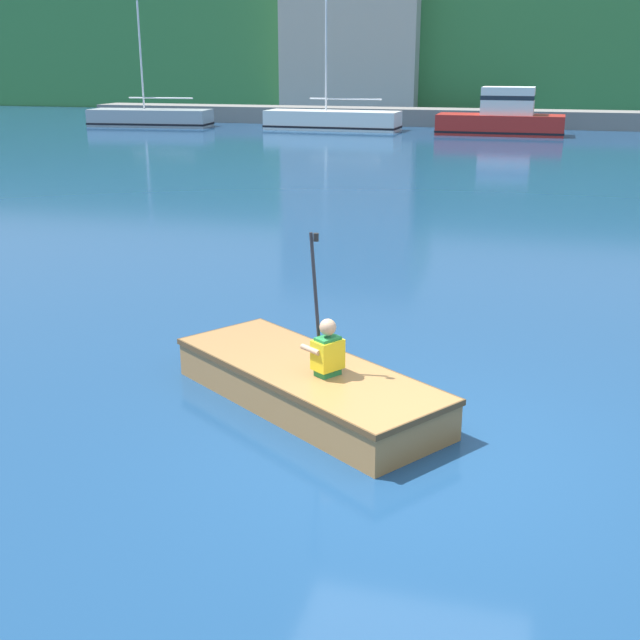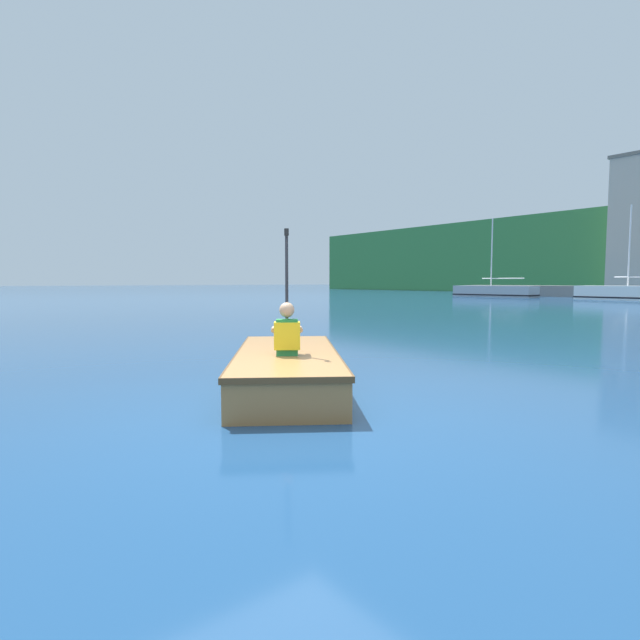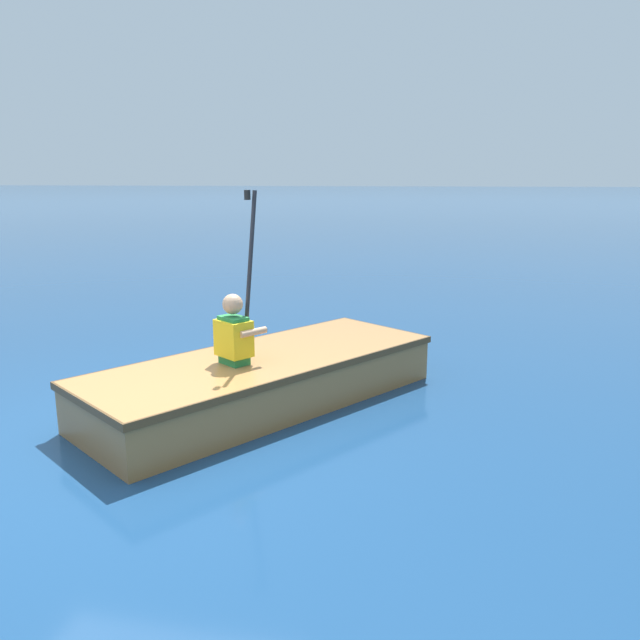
% 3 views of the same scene
% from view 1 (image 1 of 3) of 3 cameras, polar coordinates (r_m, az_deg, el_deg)
% --- Properties ---
extents(ground_plane, '(300.00, 300.00, 0.00)m').
position_cam_1_polar(ground_plane, '(7.56, 6.55, -9.49)').
color(ground_plane, navy).
extents(shoreline_ridge, '(120.00, 20.00, 8.54)m').
position_cam_1_polar(shoreline_ridge, '(66.20, 15.18, 18.15)').
color(shoreline_ridge, '#387A3D').
rests_on(shoreline_ridge, ground).
extents(waterfront_warehouse_left, '(9.60, 11.90, 12.81)m').
position_cam_1_polar(waterfront_warehouse_left, '(61.55, 3.18, 20.76)').
color(waterfront_warehouse_left, '#B2A899').
rests_on(waterfront_warehouse_left, ground).
extents(marina_dock, '(49.85, 2.40, 0.90)m').
position_cam_1_polar(marina_dock, '(45.51, 14.43, 13.69)').
color(marina_dock, slate).
rests_on(marina_dock, ground).
extents(moored_boat_dock_west_end, '(6.04, 2.26, 2.24)m').
position_cam_1_polar(moored_boat_dock_west_end, '(40.55, 12.84, 13.86)').
color(moored_boat_dock_west_end, red).
rests_on(moored_boat_dock_west_end, ground).
extents(moored_boat_dock_west_inner, '(7.04, 2.33, 6.35)m').
position_cam_1_polar(moored_boat_dock_west_inner, '(42.68, 0.88, 13.99)').
color(moored_boat_dock_west_inner, white).
rests_on(moored_boat_dock_west_inner, ground).
extents(moored_boat_dock_center_far, '(6.75, 2.63, 6.40)m').
position_cam_1_polar(moored_boat_dock_center_far, '(45.86, -11.96, 13.87)').
color(moored_boat_dock_center_far, '#9EA3A8').
rests_on(moored_boat_dock_center_far, ground).
extents(rowboat_foreground, '(3.36, 2.82, 0.43)m').
position_cam_1_polar(rowboat_foreground, '(8.48, -1.10, -4.39)').
color(rowboat_foreground, '#A3703D').
rests_on(rowboat_foreground, ground).
extents(person_paddler, '(0.45, 0.45, 1.43)m').
position_cam_1_polar(person_paddler, '(8.05, 0.50, -2.06)').
color(person_paddler, '#267F3F').
rests_on(person_paddler, rowboat_foreground).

